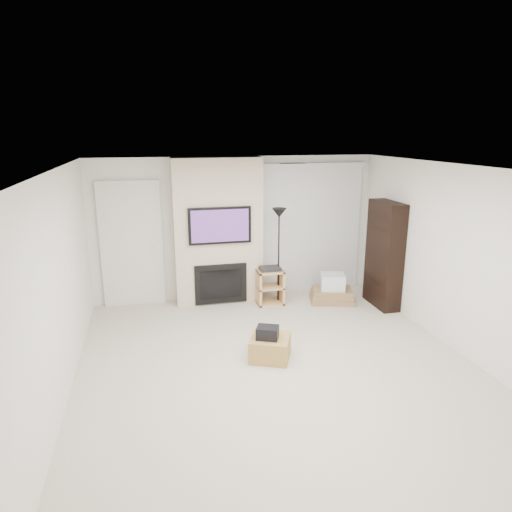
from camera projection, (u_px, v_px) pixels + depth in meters
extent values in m
cube|color=beige|center=(278.00, 367.00, 5.83)|extent=(5.00, 5.50, 0.00)
cube|color=white|center=(281.00, 169.00, 5.17)|extent=(5.00, 5.50, 0.00)
cube|color=white|center=(236.00, 228.00, 8.08)|extent=(5.00, 0.00, 2.50)
cube|color=white|center=(399.00, 399.00, 2.92)|extent=(5.00, 0.00, 2.50)
cube|color=white|center=(58.00, 290.00, 4.94)|extent=(0.00, 5.50, 2.50)
cube|color=white|center=(459.00, 260.00, 6.06)|extent=(0.00, 5.50, 2.50)
cube|color=silver|center=(292.00, 164.00, 6.01)|extent=(0.35, 0.18, 0.01)
cube|color=#A8823F|center=(270.00, 347.00, 6.02)|extent=(0.66, 0.66, 0.30)
cube|color=black|center=(268.00, 333.00, 5.93)|extent=(0.34, 0.31, 0.16)
cube|color=beige|center=(218.00, 231.00, 7.82)|extent=(1.50, 0.40, 2.50)
cube|color=black|center=(220.00, 225.00, 7.56)|extent=(1.05, 0.06, 0.62)
cube|color=#402354|center=(220.00, 226.00, 7.53)|extent=(0.96, 0.00, 0.54)
cube|color=black|center=(221.00, 284.00, 7.85)|extent=(0.90, 0.04, 0.70)
cube|color=black|center=(221.00, 284.00, 7.83)|extent=(0.70, 0.02, 0.50)
cube|color=silver|center=(132.00, 244.00, 7.69)|extent=(1.02, 0.08, 2.14)
cube|color=#B9B4A6|center=(132.00, 247.00, 7.71)|extent=(0.90, 0.05, 2.05)
cylinder|color=silver|center=(152.00, 248.00, 7.75)|extent=(0.07, 0.06, 0.07)
cube|color=silver|center=(313.00, 165.00, 8.05)|extent=(1.98, 0.10, 0.08)
cube|color=silver|center=(311.00, 231.00, 8.38)|extent=(1.90, 0.03, 2.29)
cylinder|color=black|center=(278.00, 301.00, 8.05)|extent=(0.25, 0.25, 0.03)
cylinder|color=black|center=(279.00, 259.00, 7.84)|extent=(0.03, 0.03, 1.55)
cone|color=black|center=(279.00, 213.00, 7.63)|extent=(0.25, 0.25, 0.16)
cube|color=#E2AE68|center=(258.00, 288.00, 7.88)|extent=(0.04, 0.38, 0.60)
cube|color=#E2AE68|center=(281.00, 286.00, 7.97)|extent=(0.04, 0.38, 0.60)
cube|color=#E2AE68|center=(270.00, 302.00, 8.00)|extent=(0.45, 0.38, 0.03)
cube|color=#E2AE68|center=(270.00, 287.00, 7.92)|extent=(0.45, 0.38, 0.03)
cube|color=#E2AE68|center=(270.00, 271.00, 7.85)|extent=(0.45, 0.38, 0.03)
cube|color=black|center=(270.00, 269.00, 7.84)|extent=(0.35, 0.25, 0.06)
cube|color=#957148|center=(332.00, 299.00, 8.08)|extent=(0.87, 0.74, 0.08)
cube|color=#957148|center=(332.00, 295.00, 8.06)|extent=(0.82, 0.70, 0.07)
cube|color=#957148|center=(332.00, 291.00, 8.04)|extent=(0.78, 0.65, 0.07)
cube|color=silver|center=(332.00, 282.00, 7.99)|extent=(0.49, 0.46, 0.27)
cube|color=black|center=(384.00, 255.00, 7.69)|extent=(0.30, 0.80, 1.80)
cube|color=black|center=(381.00, 280.00, 7.80)|extent=(0.26, 0.72, 0.02)
cube|color=black|center=(383.00, 255.00, 7.68)|extent=(0.26, 0.72, 0.02)
cube|color=black|center=(385.00, 229.00, 7.56)|extent=(0.26, 0.72, 0.02)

